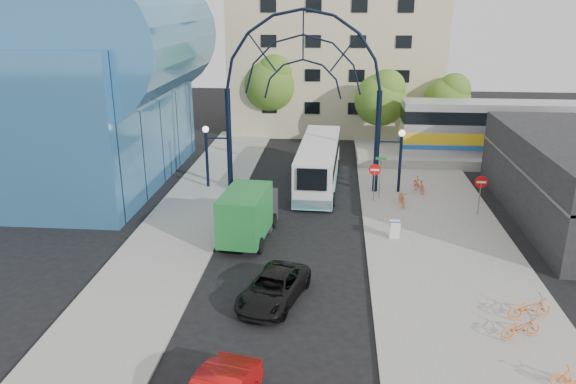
# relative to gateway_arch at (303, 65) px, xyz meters

# --- Properties ---
(ground) EXTENTS (120.00, 120.00, 0.00)m
(ground) POSITION_rel_gateway_arch_xyz_m (0.00, -14.00, -8.56)
(ground) COLOR black
(ground) RESTS_ON ground
(sidewalk_east) EXTENTS (8.00, 56.00, 0.12)m
(sidewalk_east) POSITION_rel_gateway_arch_xyz_m (8.00, -10.00, -8.50)
(sidewalk_east) COLOR gray
(sidewalk_east) RESTS_ON ground
(plaza_west) EXTENTS (5.00, 50.00, 0.12)m
(plaza_west) POSITION_rel_gateway_arch_xyz_m (-6.50, -8.00, -8.50)
(plaza_west) COLOR gray
(plaza_west) RESTS_ON ground
(gateway_arch) EXTENTS (13.64, 0.44, 12.10)m
(gateway_arch) POSITION_rel_gateway_arch_xyz_m (0.00, 0.00, 0.00)
(gateway_arch) COLOR black
(gateway_arch) RESTS_ON ground
(stop_sign) EXTENTS (0.80, 0.07, 2.50)m
(stop_sign) POSITION_rel_gateway_arch_xyz_m (4.80, -2.00, -6.56)
(stop_sign) COLOR slate
(stop_sign) RESTS_ON sidewalk_east
(do_not_enter_sign) EXTENTS (0.76, 0.07, 2.48)m
(do_not_enter_sign) POSITION_rel_gateway_arch_xyz_m (11.00, -4.00, -6.58)
(do_not_enter_sign) COLOR slate
(do_not_enter_sign) RESTS_ON sidewalk_east
(street_name_sign) EXTENTS (0.70, 0.70, 2.80)m
(street_name_sign) POSITION_rel_gateway_arch_xyz_m (5.20, -1.40, -6.43)
(street_name_sign) COLOR slate
(street_name_sign) RESTS_ON sidewalk_east
(sandwich_board) EXTENTS (0.55, 0.61, 0.99)m
(sandwich_board) POSITION_rel_gateway_arch_xyz_m (5.60, -8.02, -7.81)
(sandwich_board) COLOR white
(sandwich_board) RESTS_ON sidewalk_east
(transit_hall) EXTENTS (16.50, 18.00, 14.50)m
(transit_hall) POSITION_rel_gateway_arch_xyz_m (-15.30, 1.00, -1.86)
(transit_hall) COLOR teal
(transit_hall) RESTS_ON ground
(commercial_block_east) EXTENTS (6.00, 16.00, 5.00)m
(commercial_block_east) POSITION_rel_gateway_arch_xyz_m (16.00, -4.00, -6.06)
(commercial_block_east) COLOR black
(commercial_block_east) RESTS_ON ground
(apartment_block) EXTENTS (20.00, 12.10, 14.00)m
(apartment_block) POSITION_rel_gateway_arch_xyz_m (2.00, 20.97, -1.55)
(apartment_block) COLOR #C8B68B
(apartment_block) RESTS_ON ground
(train_platform) EXTENTS (32.00, 5.00, 0.80)m
(train_platform) POSITION_rel_gateway_arch_xyz_m (20.00, 8.00, -8.16)
(train_platform) COLOR gray
(train_platform) RESTS_ON ground
(train_car) EXTENTS (25.10, 3.05, 4.20)m
(train_car) POSITION_rel_gateway_arch_xyz_m (20.00, 8.00, -5.66)
(train_car) COLOR #B7B7BC
(train_car) RESTS_ON train_platform
(tree_north_a) EXTENTS (4.48, 4.48, 7.00)m
(tree_north_a) POSITION_rel_gateway_arch_xyz_m (6.12, 11.93, -3.95)
(tree_north_a) COLOR #382314
(tree_north_a) RESTS_ON ground
(tree_north_b) EXTENTS (5.12, 5.12, 8.00)m
(tree_north_b) POSITION_rel_gateway_arch_xyz_m (-3.88, 15.93, -3.29)
(tree_north_b) COLOR #382314
(tree_north_b) RESTS_ON ground
(tree_north_c) EXTENTS (4.16, 4.16, 6.50)m
(tree_north_c) POSITION_rel_gateway_arch_xyz_m (12.12, 13.93, -4.28)
(tree_north_c) COLOR #382314
(tree_north_c) RESTS_ON ground
(city_bus) EXTENTS (3.03, 11.47, 3.12)m
(city_bus) POSITION_rel_gateway_arch_xyz_m (1.09, 1.24, -6.92)
(city_bus) COLOR silver
(city_bus) RESTS_ON ground
(green_truck) EXTENTS (2.70, 6.05, 2.97)m
(green_truck) POSITION_rel_gateway_arch_xyz_m (-2.41, -8.37, -7.07)
(green_truck) COLOR black
(green_truck) RESTS_ON ground
(black_suv) EXTENTS (3.33, 5.06, 1.29)m
(black_suv) POSITION_rel_gateway_arch_xyz_m (-0.29, -15.16, -7.91)
(black_suv) COLOR black
(black_suv) RESTS_ON ground
(bike_near_a) EXTENTS (0.73, 1.86, 0.96)m
(bike_near_a) POSITION_rel_gateway_arch_xyz_m (6.57, -2.60, -7.96)
(bike_near_a) COLOR orange
(bike_near_a) RESTS_ON sidewalk_east
(bike_near_b) EXTENTS (0.98, 1.83, 1.06)m
(bike_near_b) POSITION_rel_gateway_arch_xyz_m (7.98, 0.00, -7.91)
(bike_near_b) COLOR #CF4C29
(bike_near_b) RESTS_ON sidewalk_east
(bike_far_a) EXTENTS (2.00, 1.12, 0.99)m
(bike_far_a) POSITION_rel_gateway_arch_xyz_m (10.37, -15.80, -7.94)
(bike_far_a) COLOR orange
(bike_far_a) RESTS_ON sidewalk_east
(bike_far_b) EXTENTS (1.56, 0.52, 0.92)m
(bike_far_b) POSITION_rel_gateway_arch_xyz_m (10.46, -20.27, -7.97)
(bike_far_b) COLOR orange
(bike_far_b) RESTS_ON sidewalk_east
(bike_far_c) EXTENTS (1.85, 1.20, 0.92)m
(bike_far_c) POSITION_rel_gateway_arch_xyz_m (9.58, -17.30, -7.98)
(bike_far_c) COLOR orange
(bike_far_c) RESTS_ON sidewalk_east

